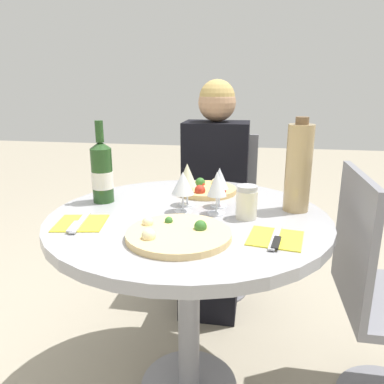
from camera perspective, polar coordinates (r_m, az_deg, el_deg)
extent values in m
cylinder|color=gray|center=(1.44, -0.49, -17.32)|extent=(0.08, 0.08, 0.67)
cylinder|color=#9E9EA3|center=(1.28, -0.53, -4.12)|extent=(0.95, 0.95, 0.04)
cylinder|color=slate|center=(2.27, 3.33, -14.25)|extent=(0.39, 0.39, 0.01)
cylinder|color=slate|center=(2.18, 3.41, -9.64)|extent=(0.06, 0.06, 0.42)
cube|color=slate|center=(2.09, 3.51, -4.12)|extent=(0.44, 0.44, 0.03)
cube|color=slate|center=(2.22, 4.22, 3.30)|extent=(0.44, 0.02, 0.43)
cube|color=black|center=(2.01, 2.84, -11.40)|extent=(0.29, 0.35, 0.45)
cube|color=black|center=(2.01, 3.65, 3.25)|extent=(0.34, 0.23, 0.52)
sphere|color=tan|center=(1.97, 3.83, 13.44)|extent=(0.19, 0.19, 0.19)
sphere|color=tan|center=(1.96, 3.85, 14.14)|extent=(0.18, 0.18, 0.18)
cube|color=slate|center=(1.36, 23.45, -6.32)|extent=(0.02, 0.44, 0.43)
cylinder|color=#E5C17F|center=(1.08, -2.04, -6.48)|extent=(0.31, 0.31, 0.02)
sphere|color=beige|center=(1.04, -6.62, -6.60)|extent=(0.04, 0.04, 0.04)
sphere|color=#336B28|center=(1.09, 1.31, -5.26)|extent=(0.04, 0.04, 0.04)
sphere|color=#336B28|center=(1.15, -3.56, -4.36)|extent=(0.02, 0.02, 0.02)
sphere|color=beige|center=(1.14, -6.75, -4.60)|extent=(0.03, 0.03, 0.03)
cylinder|color=#DBB26B|center=(1.53, 2.15, 0.30)|extent=(0.25, 0.25, 0.02)
sphere|color=beige|center=(1.53, -0.59, 0.92)|extent=(0.03, 0.03, 0.03)
sphere|color=beige|center=(1.59, 3.51, 1.53)|extent=(0.03, 0.03, 0.03)
sphere|color=#B22D1E|center=(1.56, 1.63, 1.23)|extent=(0.02, 0.02, 0.02)
sphere|color=#B22D1E|center=(1.46, 4.55, 0.24)|extent=(0.04, 0.04, 0.04)
sphere|color=beige|center=(1.48, -0.67, 0.49)|extent=(0.04, 0.04, 0.04)
sphere|color=#336B28|center=(1.57, 1.26, 1.43)|extent=(0.04, 0.04, 0.04)
sphere|color=#B22D1E|center=(1.46, 1.22, 0.26)|extent=(0.04, 0.04, 0.04)
cylinder|color=#23471E|center=(1.43, -13.52, 2.46)|extent=(0.08, 0.08, 0.20)
cone|color=#23471E|center=(1.40, -13.82, 7.00)|extent=(0.08, 0.08, 0.03)
cylinder|color=#23471E|center=(1.40, -13.95, 8.96)|extent=(0.03, 0.03, 0.08)
cylinder|color=silver|center=(1.43, -13.47, 1.84)|extent=(0.08, 0.08, 0.06)
cylinder|color=tan|center=(1.33, 15.91, 3.47)|extent=(0.09, 0.09, 0.30)
cylinder|color=brown|center=(1.31, 16.46, 10.40)|extent=(0.04, 0.04, 0.02)
cylinder|color=silver|center=(1.24, 8.31, -1.89)|extent=(0.07, 0.07, 0.09)
cylinder|color=#B2B2B7|center=(1.22, 8.42, 0.58)|extent=(0.07, 0.07, 0.02)
cylinder|color=silver|center=(1.28, 3.74, -3.24)|extent=(0.06, 0.06, 0.00)
cylinder|color=silver|center=(1.27, 3.77, -1.87)|extent=(0.01, 0.01, 0.06)
cone|color=silver|center=(1.25, 3.83, 1.28)|extent=(0.07, 0.07, 0.08)
cylinder|color=silver|center=(1.30, -1.38, -2.95)|extent=(0.06, 0.06, 0.00)
cylinder|color=silver|center=(1.29, -1.39, -1.59)|extent=(0.01, 0.01, 0.06)
cone|color=silver|center=(1.27, -1.41, 1.39)|extent=(0.08, 0.08, 0.08)
cylinder|color=silver|center=(1.38, -0.72, -1.87)|extent=(0.06, 0.06, 0.00)
cylinder|color=silver|center=(1.37, -0.72, -0.42)|extent=(0.01, 0.01, 0.07)
cone|color=beige|center=(1.35, -0.73, 2.67)|extent=(0.07, 0.07, 0.08)
cylinder|color=silver|center=(1.36, 4.12, -2.12)|extent=(0.06, 0.06, 0.00)
cylinder|color=silver|center=(1.35, 4.15, -0.75)|extent=(0.01, 0.01, 0.07)
cone|color=silver|center=(1.33, 4.21, 2.14)|extent=(0.07, 0.07, 0.07)
cube|color=yellow|center=(1.24, -16.58, -4.56)|extent=(0.17, 0.17, 0.00)
cube|color=silver|center=(1.24, -16.60, -4.36)|extent=(0.05, 0.19, 0.00)
cube|color=silver|center=(1.20, -17.60, -5.01)|extent=(0.03, 0.09, 0.00)
cube|color=yellow|center=(1.10, 12.59, -6.86)|extent=(0.17, 0.17, 0.00)
cube|color=silver|center=(1.10, 12.61, -6.65)|extent=(0.05, 0.19, 0.00)
cube|color=black|center=(1.06, 12.72, -7.50)|extent=(0.03, 0.09, 0.00)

